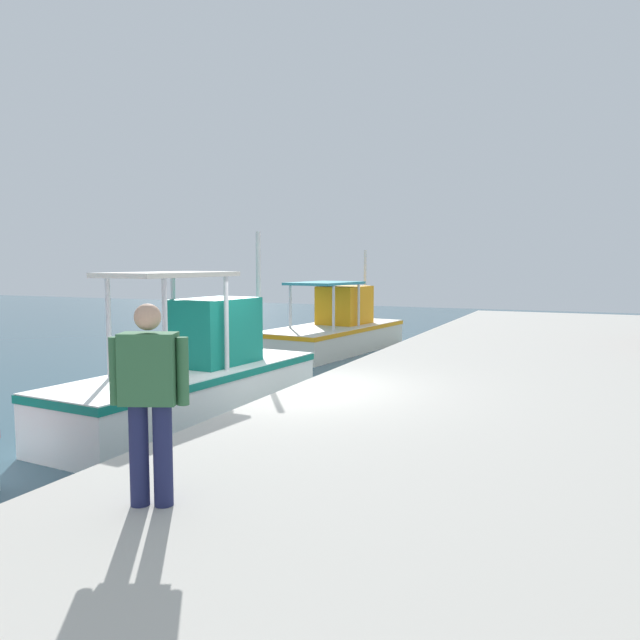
% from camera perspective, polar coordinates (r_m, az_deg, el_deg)
% --- Properties ---
extents(quay_pier, '(36.00, 10.00, 0.80)m').
position_cam_1_polar(quay_pier, '(9.42, 25.94, -10.25)').
color(quay_pier, '#BCB7AD').
rests_on(quay_pier, ground).
extents(fishing_boat_third, '(5.81, 2.26, 3.44)m').
position_cam_1_polar(fishing_boat_third, '(11.45, -11.18, -5.42)').
color(fishing_boat_third, white).
rests_on(fishing_boat_third, ground).
extents(fishing_boat_fourth, '(6.23, 2.91, 3.24)m').
position_cam_1_polar(fishing_boat_fourth, '(20.24, 1.38, -0.92)').
color(fishing_boat_fourth, silver).
rests_on(fishing_boat_fourth, ground).
extents(fisherman_standing, '(0.39, 0.62, 1.69)m').
position_cam_1_polar(fisherman_standing, '(5.45, -15.06, -6.43)').
color(fisherman_standing, '#1E234C').
rests_on(fisherman_standing, quay_pier).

